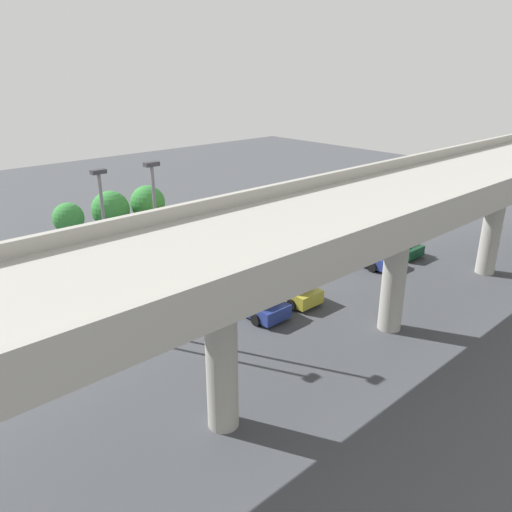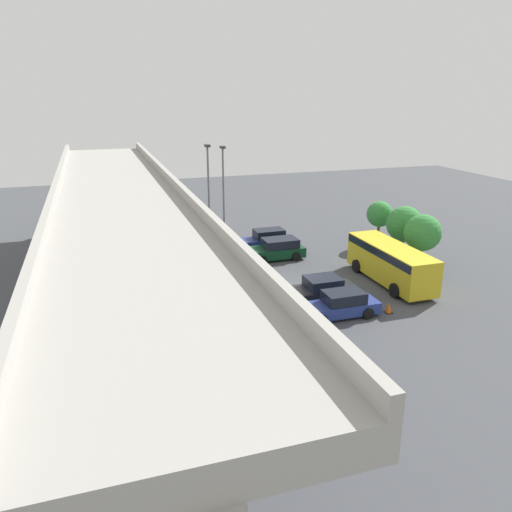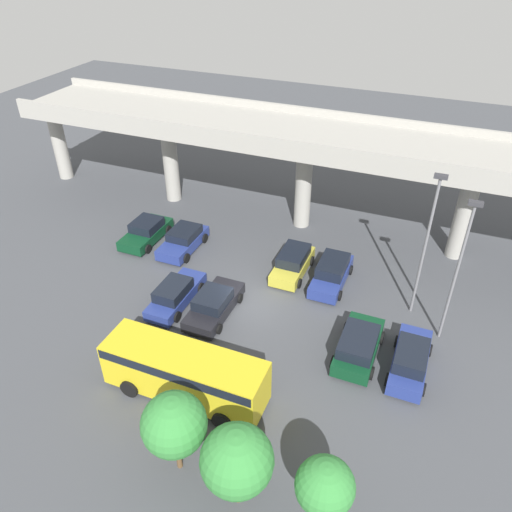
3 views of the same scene
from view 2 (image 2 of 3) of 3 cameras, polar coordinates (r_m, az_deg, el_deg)
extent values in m
plane|color=#424449|center=(33.73, 3.83, -4.32)|extent=(97.51, 97.51, 0.00)
cube|color=#9E9B93|center=(29.43, -15.48, 6.25)|extent=(45.50, 6.84, 0.90)
cube|color=#9E9B93|center=(29.61, -9.22, 8.17)|extent=(45.50, 0.30, 0.55)
cube|color=#9E9B93|center=(29.34, -22.01, 6.99)|extent=(45.50, 0.30, 0.55)
cylinder|color=#9E9B93|center=(19.95, -12.59, -10.95)|extent=(1.22, 1.22, 6.69)
cylinder|color=#9E9B93|center=(30.41, -14.88, -0.75)|extent=(1.22, 1.22, 6.69)
cylinder|color=#9E9B93|center=(41.35, -15.97, 4.15)|extent=(1.22, 1.22, 6.69)
cylinder|color=#9E9B93|center=(52.48, -16.60, 6.99)|extent=(1.22, 1.22, 6.69)
cube|color=#0C381E|center=(23.91, 3.75, -13.02)|extent=(1.99, 4.59, 0.70)
cube|color=black|center=(23.49, 3.32, -11.69)|extent=(1.83, 2.13, 0.66)
cylinder|color=black|center=(25.30, 5.93, -11.70)|extent=(0.22, 0.67, 0.67)
cylinder|color=black|center=(23.73, 7.98, -14.00)|extent=(0.22, 0.67, 0.67)
cylinder|color=black|center=(24.41, -0.35, -12.80)|extent=(0.22, 0.67, 0.67)
cylinder|color=black|center=(22.78, 1.27, -15.32)|extent=(0.22, 0.67, 0.67)
cube|color=navy|center=(26.45, 1.29, -9.64)|extent=(1.97, 4.50, 0.72)
cube|color=black|center=(26.06, 0.69, -8.45)|extent=(1.81, 2.29, 0.60)
cylinder|color=black|center=(27.82, 3.34, -8.65)|extent=(0.22, 0.71, 0.71)
cylinder|color=black|center=(26.18, 4.97, -10.53)|extent=(0.22, 0.71, 0.71)
cylinder|color=black|center=(27.02, -2.26, -9.49)|extent=(0.22, 0.71, 0.71)
cylinder|color=black|center=(25.33, -0.98, -11.52)|extent=(0.22, 0.71, 0.71)
cube|color=navy|center=(30.60, 9.45, -5.90)|extent=(1.72, 4.89, 0.69)
cube|color=black|center=(30.46, 10.00, -4.64)|extent=(1.58, 2.40, 0.69)
cylinder|color=black|center=(29.33, 7.56, -7.32)|extent=(0.22, 0.69, 0.69)
cylinder|color=black|center=(30.78, 6.15, -5.99)|extent=(0.22, 0.69, 0.69)
cylinder|color=black|center=(30.68, 12.72, -6.44)|extent=(0.22, 0.69, 0.69)
cylinder|color=black|center=(32.06, 11.13, -5.22)|extent=(0.22, 0.69, 0.69)
cube|color=black|center=(32.74, 7.32, -4.17)|extent=(1.97, 4.84, 0.71)
cube|color=black|center=(32.55, 7.65, -3.00)|extent=(1.81, 2.19, 0.68)
cylinder|color=black|center=(31.40, 5.60, -5.54)|extent=(0.22, 0.61, 0.61)
cylinder|color=black|center=(33.10, 4.21, -4.21)|extent=(0.22, 0.61, 0.61)
cylinder|color=black|center=(32.64, 10.45, -4.81)|extent=(0.22, 0.61, 0.61)
cylinder|color=black|center=(34.28, 8.87, -3.57)|extent=(0.22, 0.61, 0.61)
cube|color=gold|center=(33.55, -3.79, -3.41)|extent=(1.81, 4.46, 0.77)
cube|color=black|center=(33.25, -4.07, -2.25)|extent=(1.67, 2.61, 0.72)
cylinder|color=black|center=(34.80, -1.96, -2.97)|extent=(0.22, 0.66, 0.66)
cylinder|color=black|center=(33.15, -1.06, -4.08)|extent=(0.22, 0.66, 0.66)
cylinder|color=black|center=(34.20, -6.41, -3.48)|extent=(0.22, 0.66, 0.66)
cylinder|color=black|center=(32.51, -5.73, -4.64)|extent=(0.22, 0.66, 0.66)
cube|color=navy|center=(36.05, -4.65, -1.87)|extent=(1.85, 4.74, 0.75)
cube|color=black|center=(35.77, -4.94, -0.79)|extent=(1.70, 2.69, 0.73)
cylinder|color=black|center=(37.33, -2.79, -1.48)|extent=(0.22, 0.65, 0.65)
cylinder|color=black|center=(35.62, -1.98, -2.47)|extent=(0.22, 0.65, 0.65)
cylinder|color=black|center=(36.72, -7.22, -1.96)|extent=(0.22, 0.65, 0.65)
cylinder|color=black|center=(34.98, -6.61, -2.98)|extent=(0.22, 0.65, 0.65)
cube|color=#0C381E|center=(40.40, 2.22, 0.46)|extent=(1.99, 4.61, 0.78)
cube|color=black|center=(40.32, 2.78, 1.52)|extent=(1.83, 2.75, 0.70)
cylinder|color=black|center=(39.11, 0.77, -0.49)|extent=(0.22, 0.71, 0.71)
cylinder|color=black|center=(40.94, -0.15, 0.38)|extent=(0.22, 0.71, 0.71)
cylinder|color=black|center=(40.08, 4.64, -0.08)|extent=(0.22, 0.71, 0.71)
cylinder|color=black|center=(41.86, 3.57, 0.76)|extent=(0.22, 0.71, 0.71)
cube|color=navy|center=(42.89, 1.00, 1.54)|extent=(1.72, 4.78, 0.80)
cube|color=black|center=(42.79, 1.49, 2.57)|extent=(1.58, 2.52, 0.74)
cylinder|color=black|center=(41.71, -0.53, 0.70)|extent=(0.22, 0.68, 0.68)
cylinder|color=black|center=(43.32, -1.24, 1.37)|extent=(0.22, 0.68, 0.68)
cylinder|color=black|center=(42.66, 3.26, 1.08)|extent=(0.22, 0.68, 0.68)
cylinder|color=black|center=(44.23, 2.44, 1.72)|extent=(0.22, 0.68, 0.68)
cube|color=gold|center=(36.42, 15.12, -0.71)|extent=(8.22, 2.36, 2.43)
cube|color=black|center=(36.16, 15.24, 0.59)|extent=(8.06, 2.41, 0.53)
cylinder|color=black|center=(35.48, 18.84, -3.29)|extent=(0.98, 0.29, 0.98)
cylinder|color=black|center=(34.14, 15.58, -3.81)|extent=(0.98, 0.29, 0.98)
cylinder|color=black|center=(39.38, 14.49, -0.75)|extent=(0.98, 0.29, 0.98)
cylinder|color=black|center=(38.18, 11.43, -1.13)|extent=(0.98, 0.29, 0.98)
cylinder|color=slate|center=(42.24, -3.72, 6.40)|extent=(0.16, 0.16, 8.54)
cube|color=#333338|center=(41.57, -3.84, 12.30)|extent=(0.70, 0.35, 0.20)
cylinder|color=slate|center=(40.09, -5.39, 5.97)|extent=(0.16, 0.16, 8.89)
cube|color=#333338|center=(39.38, -5.59, 12.44)|extent=(0.70, 0.35, 0.20)
cylinder|color=brown|center=(39.98, 18.23, -0.26)|extent=(0.24, 0.24, 1.71)
sphere|color=#337F38|center=(39.41, 18.52, 2.54)|extent=(2.76, 2.76, 2.76)
cylinder|color=brown|center=(42.57, 16.37, 0.91)|extent=(0.24, 0.24, 1.54)
sphere|color=#337F38|center=(42.04, 16.62, 3.52)|extent=(2.91, 2.91, 2.91)
cylinder|color=brown|center=(45.13, 13.77, 2.33)|extent=(0.24, 0.24, 1.89)
sphere|color=#337F38|center=(44.67, 13.95, 4.68)|extent=(2.25, 2.25, 2.25)
cube|color=black|center=(31.91, 14.88, -6.26)|extent=(0.44, 0.44, 0.04)
cone|color=#EA590F|center=(31.77, 14.93, -5.72)|extent=(0.40, 0.40, 0.70)
camera|label=1|loc=(51.29, -32.39, 15.93)|focal=35.00mm
camera|label=3|loc=(51.51, 25.49, 24.56)|focal=35.00mm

